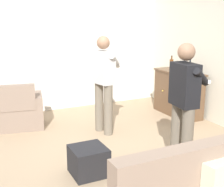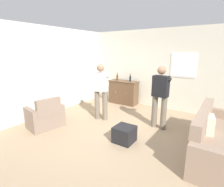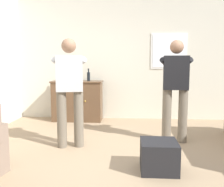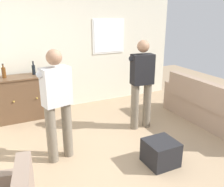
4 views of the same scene
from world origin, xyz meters
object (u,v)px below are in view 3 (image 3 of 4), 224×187
Objects in this scene: person_standing_right at (176,86)px; ottoman at (159,156)px; person_standing_left at (70,87)px; bottle_wine_green at (89,76)px; bottle_liquor_amber at (64,76)px; sideboard_cabinet at (77,101)px.

ottoman is at bearing -108.28° from person_standing_right.
person_standing_right is at bearing 12.51° from person_standing_left.
bottle_liquor_amber is (-0.57, -0.02, 0.00)m from bottle_wine_green.
sideboard_cabinet is 3.04m from ottoman.
person_standing_left is (0.01, -1.84, -0.08)m from bottle_wine_green.
sideboard_cabinet reaches higher than ottoman.
person_standing_right reaches higher than sideboard_cabinet.
sideboard_cabinet is 2.58× the size of ottoman.
bottle_liquor_amber is at bearing 107.61° from person_standing_left.
bottle_wine_green is 1.84m from person_standing_left.
bottle_wine_green is at bearing 138.91° from person_standing_right.
person_standing_right reaches higher than bottle_wine_green.
ottoman is at bearing -54.66° from bottle_liquor_amber.
bottle_wine_green is at bearing 116.05° from ottoman.
ottoman is (1.86, -2.63, -0.84)m from bottle_liquor_amber.
bottle_wine_green and bottle_liquor_amber have the same top height.
person_standing_left is (0.26, -1.79, 0.48)m from sideboard_cabinet.
ottoman is at bearing -32.12° from person_standing_left.
person_standing_right is (1.68, 0.37, 0.00)m from person_standing_left.
ottoman is 0.26× the size of person_standing_right.
sideboard_cabinet is 4.06× the size of bottle_liquor_amber.
bottle_liquor_amber is at bearing -178.14° from bottle_wine_green.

